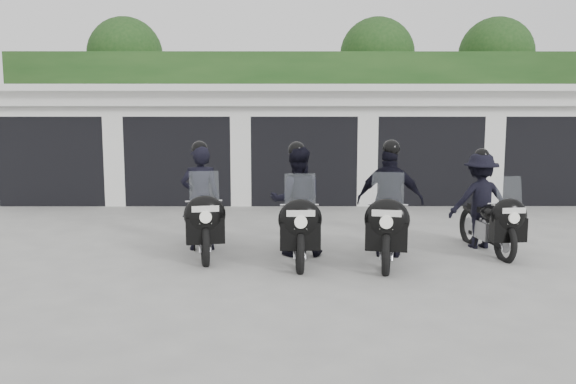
{
  "coord_description": "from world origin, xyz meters",
  "views": [
    {
      "loc": [
        -0.45,
        -9.43,
        2.4
      ],
      "look_at": [
        -0.41,
        0.37,
        1.05
      ],
      "focal_mm": 38.0,
      "sensor_mm": 36.0,
      "label": 1
    }
  ],
  "objects_px": {
    "police_bike_a": "(202,208)",
    "police_bike_b": "(297,208)",
    "police_bike_d": "(484,206)",
    "police_bike_c": "(390,208)"
  },
  "relations": [
    {
      "from": "police_bike_a",
      "to": "police_bike_d",
      "type": "height_order",
      "value": "police_bike_a"
    },
    {
      "from": "police_bike_c",
      "to": "police_bike_d",
      "type": "height_order",
      "value": "police_bike_c"
    },
    {
      "from": "police_bike_a",
      "to": "police_bike_b",
      "type": "xyz_separation_m",
      "value": [
        1.57,
        -0.29,
        0.05
      ]
    },
    {
      "from": "police_bike_a",
      "to": "police_bike_b",
      "type": "height_order",
      "value": "police_bike_b"
    },
    {
      "from": "police_bike_a",
      "to": "police_bike_d",
      "type": "xyz_separation_m",
      "value": [
        4.76,
        0.28,
        -0.0
      ]
    },
    {
      "from": "police_bike_d",
      "to": "police_bike_b",
      "type": "bearing_deg",
      "value": -177.09
    },
    {
      "from": "police_bike_b",
      "to": "police_bike_d",
      "type": "bearing_deg",
      "value": 8.49
    },
    {
      "from": "police_bike_b",
      "to": "police_bike_d",
      "type": "distance_m",
      "value": 3.24
    },
    {
      "from": "police_bike_c",
      "to": "police_bike_d",
      "type": "bearing_deg",
      "value": 32.78
    },
    {
      "from": "police_bike_a",
      "to": "police_bike_d",
      "type": "bearing_deg",
      "value": -7.79
    }
  ]
}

